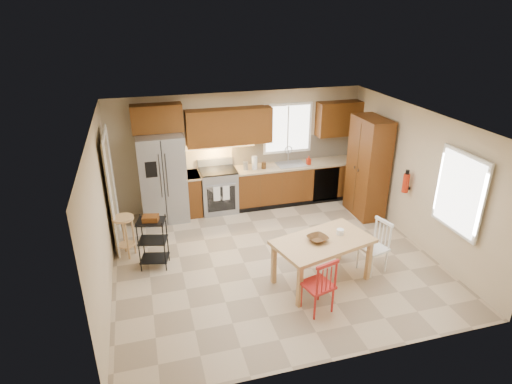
{
  "coord_description": "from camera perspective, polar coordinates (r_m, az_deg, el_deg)",
  "views": [
    {
      "loc": [
        -2.05,
        -6.18,
        4.17
      ],
      "look_at": [
        -0.21,
        0.4,
        1.15
      ],
      "focal_mm": 30.0,
      "sensor_mm": 36.0,
      "label": 1
    }
  ],
  "objects": [
    {
      "name": "pantry",
      "position": [
        9.18,
        14.68,
        3.17
      ],
      "size": [
        0.5,
        0.95,
        2.1
      ],
      "primitive_type": "cube",
      "color": "#573110",
      "rests_on": "floor"
    },
    {
      "name": "refrigerator",
      "position": [
        8.93,
        -12.31,
        1.85
      ],
      "size": [
        0.92,
        0.75,
        1.82
      ],
      "primitive_type": "cube",
      "color": "gray",
      "rests_on": "floor"
    },
    {
      "name": "bar_stool",
      "position": [
        7.96,
        -17.02,
        -5.7
      ],
      "size": [
        0.49,
        0.49,
        0.77
      ],
      "primitive_type": null,
      "rotation": [
        0.0,
        0.0,
        0.41
      ],
      "color": "tan",
      "rests_on": "floor"
    },
    {
      "name": "soap_bottle",
      "position": [
        9.55,
        7.03,
        4.23
      ],
      "size": [
        0.09,
        0.09,
        0.19
      ],
      "primitive_type": "imported",
      "color": "#AA210B",
      "rests_on": "base_cabinet_run"
    },
    {
      "name": "chair_white",
      "position": [
        7.44,
        15.37,
        -7.09
      ],
      "size": [
        0.52,
        0.52,
        0.9
      ],
      "primitive_type": null,
      "rotation": [
        0.0,
        0.0,
        1.83
      ],
      "color": "white",
      "rests_on": "floor"
    },
    {
      "name": "dining_table",
      "position": [
        7.04,
        8.74,
        -9.09
      ],
      "size": [
        1.7,
        1.23,
        0.75
      ],
      "primitive_type": null,
      "rotation": [
        0.0,
        0.0,
        0.26
      ],
      "color": "tan",
      "rests_on": "floor"
    },
    {
      "name": "wall_left",
      "position": [
        6.87,
        -19.95,
        -2.85
      ],
      "size": [
        0.02,
        5.0,
        2.5
      ],
      "primitive_type": "cube",
      "color": "#CCB793",
      "rests_on": "ground"
    },
    {
      "name": "base_cabinet_run",
      "position": [
        9.76,
        5.62,
        1.31
      ],
      "size": [
        2.92,
        0.6,
        0.9
      ],
      "primitive_type": "cube",
      "color": "#573110",
      "rests_on": "floor"
    },
    {
      "name": "range_stove",
      "position": [
        9.27,
        -5.03,
        0.16
      ],
      "size": [
        0.76,
        0.63,
        0.92
      ],
      "primitive_type": "cube",
      "color": "gray",
      "rests_on": "floor"
    },
    {
      "name": "canister_steel",
      "position": [
        9.16,
        -1.41,
        3.52
      ],
      "size": [
        0.11,
        0.11,
        0.18
      ],
      "primitive_type": "cylinder",
      "color": "gray",
      "rests_on": "base_cabinet_run"
    },
    {
      "name": "upper_left_block",
      "position": [
        9.01,
        -3.61,
        8.7
      ],
      "size": [
        1.8,
        0.35,
        0.75
      ],
      "primitive_type": "cube",
      "color": "#54300E",
      "rests_on": "wall_back"
    },
    {
      "name": "canister_wood",
      "position": [
        9.24,
        1.04,
        3.57
      ],
      "size": [
        0.1,
        0.1,
        0.14
      ],
      "primitive_type": "cylinder",
      "color": "#503215",
      "rests_on": "base_cabinet_run"
    },
    {
      "name": "wall_right",
      "position": [
        8.35,
        20.73,
        1.77
      ],
      "size": [
        0.02,
        5.0,
        2.5
      ],
      "primitive_type": "cube",
      "color": "#CCB793",
      "rests_on": "ground"
    },
    {
      "name": "floor",
      "position": [
        7.73,
        2.3,
        -8.82
      ],
      "size": [
        5.5,
        5.5,
        0.0
      ],
      "primitive_type": "plane",
      "color": "tan",
      "rests_on": "ground"
    },
    {
      "name": "ceiling",
      "position": [
        6.72,
        2.65,
        9.43
      ],
      "size": [
        5.5,
        5.0,
        0.02
      ],
      "primitive_type": "cube",
      "color": "silver",
      "rests_on": "ground"
    },
    {
      "name": "dishwasher",
      "position": [
        9.72,
        9.31,
        1.01
      ],
      "size": [
        0.6,
        0.02,
        0.78
      ],
      "primitive_type": "cube",
      "color": "black",
      "rests_on": "floor"
    },
    {
      "name": "chair_red",
      "position": [
        6.39,
        8.23,
        -12.04
      ],
      "size": [
        0.52,
        0.52,
        0.9
      ],
      "primitive_type": null,
      "rotation": [
        0.0,
        0.0,
        0.26
      ],
      "color": "#AC1E1A",
      "rests_on": "floor"
    },
    {
      "name": "fire_extinguisher",
      "position": [
        8.45,
        19.35,
        1.13
      ],
      "size": [
        0.12,
        0.12,
        0.36
      ],
      "primitive_type": "cylinder",
      "color": "#AA210B",
      "rests_on": "wall_right"
    },
    {
      "name": "upper_over_fridge",
      "position": [
        8.76,
        -13.09,
        9.56
      ],
      "size": [
        1.0,
        0.35,
        0.55
      ],
      "primitive_type": "cube",
      "color": "#54300E",
      "rests_on": "wall_back"
    },
    {
      "name": "table_jar",
      "position": [
        7.04,
        11.14,
        -5.39
      ],
      "size": [
        0.13,
        0.13,
        0.13
      ],
      "primitive_type": "cylinder",
      "rotation": [
        0.0,
        0.0,
        0.26
      ],
      "color": "white",
      "rests_on": "dining_table"
    },
    {
      "name": "paper_towel",
      "position": [
        9.19,
        -0.2,
        3.93
      ],
      "size": [
        0.12,
        0.12,
        0.28
      ],
      "primitive_type": "cylinder",
      "color": "white",
      "rests_on": "base_cabinet_run"
    },
    {
      "name": "undercab_glow",
      "position": [
        9.04,
        -5.38,
        6.08
      ],
      "size": [
        1.6,
        0.3,
        0.01
      ],
      "primitive_type": "cube",
      "color": "#FFBF66",
      "rests_on": "wall_back"
    },
    {
      "name": "window_back",
      "position": [
        9.55,
        4.23,
        8.48
      ],
      "size": [
        1.12,
        0.04,
        1.12
      ],
      "primitive_type": "cube",
      "color": "white",
      "rests_on": "wall_back"
    },
    {
      "name": "sink",
      "position": [
        9.55,
        4.65,
        3.47
      ],
      "size": [
        0.62,
        0.46,
        0.16
      ],
      "primitive_type": "cube",
      "color": "gray",
      "rests_on": "base_cabinet_run"
    },
    {
      "name": "backsplash",
      "position": [
        9.76,
        5.19,
        5.86
      ],
      "size": [
        2.92,
        0.03,
        0.55
      ],
      "primitive_type": "cube",
      "color": "beige",
      "rests_on": "wall_back"
    },
    {
      "name": "doorway",
      "position": [
        8.13,
        -18.76,
        -0.07
      ],
      "size": [
        0.04,
        0.95,
        2.1
      ],
      "primitive_type": "cube",
      "color": "#8C7A59",
      "rests_on": "wall_left"
    },
    {
      "name": "wall_back",
      "position": [
        9.39,
        -2.26,
        5.69
      ],
      "size": [
        5.5,
        0.02,
        2.5
      ],
      "primitive_type": "cube",
      "color": "#CCB793",
      "rests_on": "ground"
    },
    {
      "name": "wall_front",
      "position": [
        5.13,
        11.26,
        -11.41
      ],
      "size": [
        5.5,
        0.02,
        2.5
      ],
      "primitive_type": "cube",
      "color": "#CCB793",
      "rests_on": "ground"
    },
    {
      "name": "window_right",
      "position": [
        7.42,
        25.52,
        -0.11
      ],
      "size": [
        0.04,
        1.02,
        1.32
      ],
      "primitive_type": "cube",
      "color": "white",
      "rests_on": "wall_right"
    },
    {
      "name": "base_cabinet_narrow",
      "position": [
        9.22,
        -8.4,
        -0.23
      ],
      "size": [
        0.3,
        0.6,
        0.9
      ],
      "primitive_type": "cube",
      "color": "#573110",
      "rests_on": "floor"
    },
    {
      "name": "upper_right_block",
      "position": [
        9.82,
        11.0,
        9.58
      ],
      "size": [
        1.0,
        0.35,
        0.75
      ],
      "primitive_type": "cube",
      "color": "#54300E",
      "rests_on": "wall_back"
    },
    {
      "name": "utility_cart",
      "position": [
        7.49,
        -13.53,
        -6.6
      ],
      "size": [
        0.53,
        0.46,
        0.92
      ],
      "primitive_type": null,
      "rotation": [
        0.0,
        0.0,
        -0.24
      ],
      "color": "black",
      "rests_on": "floor"
    },
    {
      "name": "table_bowl",
      "position": [
        6.81,
        8.19,
        -6.51
      ],
      "size": [
        0.38,
        0.38,
        0.08
      ],
      "primitive_type": "imported",
      "rotation": [
        0.0,
        0.0,
        0.26
      ],
      "color": "#503215",
      "rests_on": "dining_table"
    }
  ]
}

